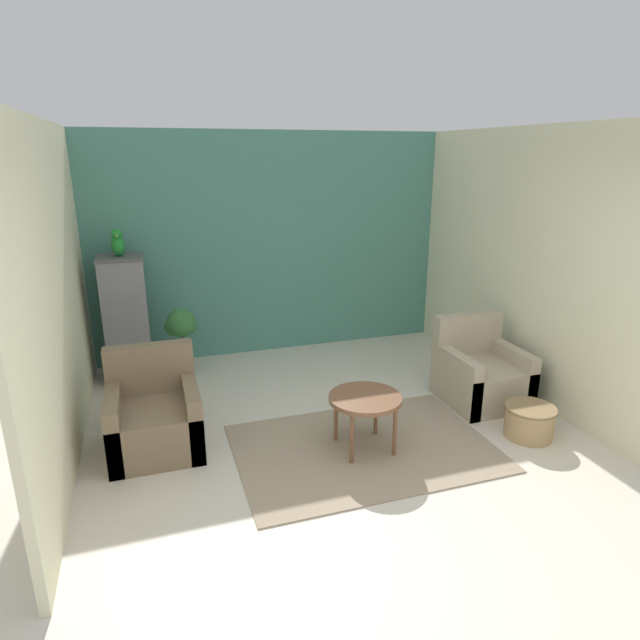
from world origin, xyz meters
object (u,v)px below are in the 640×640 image
(armchair_right, at_px, (480,375))
(wicker_basket, at_px, (529,420))
(coffee_table, at_px, (365,402))
(birdcage, at_px, (126,318))
(armchair_left, at_px, (155,418))
(parrot, at_px, (118,243))
(potted_plant, at_px, (181,331))

(armchair_right, distance_m, wicker_basket, 0.79)
(coffee_table, bearing_deg, birdcage, 130.40)
(armchair_left, distance_m, parrot, 2.10)
(armchair_left, relative_size, potted_plant, 1.07)
(birdcage, xyz_separation_m, parrot, (-0.00, 0.00, 0.83))
(armchair_left, relative_size, parrot, 2.83)
(parrot, height_order, potted_plant, parrot)
(coffee_table, distance_m, wicker_basket, 1.54)
(armchair_left, distance_m, armchair_right, 3.19)
(wicker_basket, bearing_deg, armchair_right, 89.56)
(armchair_left, xyz_separation_m, wicker_basket, (3.18, -0.85, -0.12))
(armchair_left, xyz_separation_m, potted_plant, (0.36, 1.55, 0.25))
(coffee_table, relative_size, parrot, 2.06)
(parrot, relative_size, potted_plant, 0.38)
(armchair_left, distance_m, wicker_basket, 3.30)
(coffee_table, relative_size, birdcage, 0.44)
(birdcage, height_order, potted_plant, birdcage)
(coffee_table, distance_m, potted_plant, 2.52)
(potted_plant, bearing_deg, armchair_left, -103.02)
(birdcage, bearing_deg, potted_plant, -10.84)
(wicker_basket, bearing_deg, armchair_left, 165.08)
(armchair_left, distance_m, potted_plant, 1.61)
(coffee_table, height_order, wicker_basket, coffee_table)
(coffee_table, xyz_separation_m, parrot, (-1.91, 2.24, 1.09))
(armchair_right, bearing_deg, potted_plant, 150.24)
(armchair_left, bearing_deg, parrot, 97.20)
(birdcage, xyz_separation_m, potted_plant, (0.57, -0.11, -0.17))
(parrot, bearing_deg, armchair_left, -82.80)
(coffee_table, distance_m, armchair_left, 1.80)
(armchair_left, relative_size, wicker_basket, 1.91)
(armchair_left, xyz_separation_m, parrot, (-0.21, 1.66, 1.26))
(coffee_table, relative_size, wicker_basket, 1.39)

